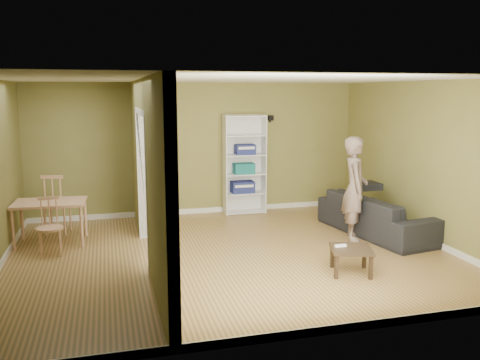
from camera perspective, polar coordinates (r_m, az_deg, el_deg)
The scene contains 14 objects.
room_shell at distance 7.44m, azimuth -1.10°, elevation 1.19°, with size 6.50×6.50×6.50m.
partition at distance 7.25m, azimuth -10.35°, elevation 0.81°, with size 0.22×5.50×2.60m, color olive, non-canonical shape.
wall_speaker at distance 10.37m, azimuth 3.46°, elevation 6.97°, with size 0.10×0.10×0.10m, color black.
sofa at distance 9.02m, azimuth 15.14°, elevation -3.14°, with size 1.00×2.33×0.89m, color black.
person at distance 8.52m, azimuth 12.81°, elevation 0.05°, with size 0.57×0.73×2.01m, color slate.
bookshelf at distance 10.21m, azimuth 0.42°, elevation 1.80°, with size 0.83×0.36×1.97m.
paper_box_navy_a at distance 10.22m, azimuth 0.27°, elevation -0.78°, with size 0.45×0.29×0.23m, color #21204F.
paper_box_teal at distance 10.17m, azimuth 0.43°, elevation 1.31°, with size 0.41×0.27×0.21m, color #1D614F.
paper_box_navy_b at distance 10.12m, azimuth 0.57°, elevation 3.46°, with size 0.39×0.25×0.20m, color #121357.
coffee_table at distance 7.05m, azimuth 12.38°, elevation -7.86°, with size 0.53×0.53×0.36m.
game_controller at distance 7.04m, azimuth 11.22°, elevation -7.24°, with size 0.16×0.04×0.03m, color white.
dining_table at distance 8.70m, azimuth -20.58°, elevation -2.77°, with size 1.11×0.74×0.69m.
chair_near at distance 8.13m, azimuth -20.60°, elevation -4.93°, with size 0.40×0.40×0.86m, color #D9BE8A, non-canonical shape.
chair_far at distance 9.31m, azimuth -19.86°, elevation -2.48°, with size 0.48×0.48×1.05m, color tan, non-canonical shape.
Camera 1 is at (-1.74, -7.14, 2.42)m, focal length 38.00 mm.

